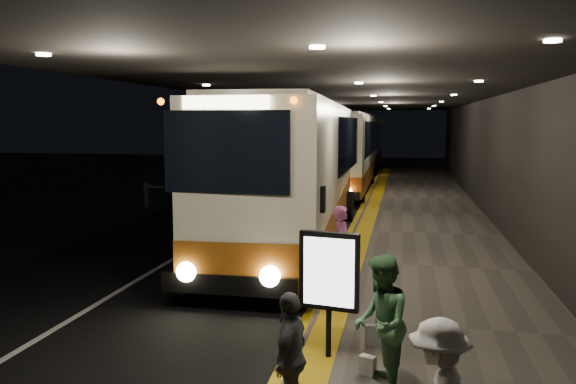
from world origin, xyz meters
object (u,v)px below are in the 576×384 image
(passenger_waiting_green, at_px, (381,324))
(coach_second, at_px, (345,155))
(bag_plain, at_px, (367,366))
(bag_polka, at_px, (374,335))
(coach_third, at_px, (362,145))
(passenger_waiting_grey, at_px, (291,356))
(info_sign, at_px, (329,274))
(coach_main, at_px, (294,178))
(stanchion_post, at_px, (335,270))
(passenger_boarding, at_px, (342,246))

(passenger_waiting_green, bearing_deg, coach_second, -177.65)
(bag_plain, bearing_deg, coach_second, 96.75)
(bag_polka, bearing_deg, coach_third, 94.43)
(coach_second, relative_size, passenger_waiting_grey, 8.22)
(passenger_waiting_grey, relative_size, info_sign, 0.81)
(passenger_waiting_green, bearing_deg, bag_plain, -160.06)
(coach_second, distance_m, coach_third, 14.55)
(bag_plain, bearing_deg, passenger_waiting_green, -65.32)
(coach_main, height_order, stanchion_post, coach_main)
(coach_main, xyz_separation_m, passenger_waiting_grey, (1.88, -9.89, -1.02))
(passenger_waiting_grey, bearing_deg, bag_polka, 166.92)
(coach_main, xyz_separation_m, coach_third, (-0.00, 27.34, -0.14))
(coach_main, relative_size, bag_plain, 48.81)
(coach_main, xyz_separation_m, stanchion_post, (1.85, -5.41, -1.19))
(bag_plain, bearing_deg, passenger_boarding, 101.05)
(coach_second, height_order, passenger_waiting_grey, coach_second)
(coach_second, xyz_separation_m, stanchion_post, (1.70, -18.20, -1.13))
(coach_main, bearing_deg, coach_second, 86.72)
(coach_main, relative_size, coach_third, 1.09)
(passenger_boarding, height_order, bag_plain, passenger_boarding)
(bag_polka, distance_m, stanchion_post, 2.34)
(passenger_waiting_green, bearing_deg, info_sign, -142.62)
(coach_second, relative_size, passenger_waiting_green, 7.06)
(stanchion_post, bearing_deg, coach_main, 108.84)
(coach_third, xyz_separation_m, bag_plain, (2.68, -35.93, -1.50))
(coach_main, xyz_separation_m, passenger_boarding, (1.88, -4.53, -0.93))
(passenger_waiting_grey, xyz_separation_m, bag_plain, (0.79, 1.30, -0.62))
(coach_main, height_order, coach_second, coach_main)
(coach_main, height_order, passenger_waiting_green, coach_main)
(bag_polka, xyz_separation_m, bag_plain, (-0.03, -1.04, -0.03))
(stanchion_post, bearing_deg, bag_plain, -75.38)
(bag_polka, relative_size, bag_plain, 1.20)
(passenger_boarding, distance_m, bag_plain, 4.19)
(coach_main, height_order, bag_plain, coach_main)
(coach_main, distance_m, passenger_waiting_grey, 10.12)
(coach_main, bearing_deg, passenger_boarding, -70.07)
(info_sign, bearing_deg, coach_main, 113.36)
(passenger_boarding, distance_m, passenger_waiting_green, 4.54)
(passenger_waiting_grey, xyz_separation_m, info_sign, (0.20, 1.77, 0.49))
(bag_plain, distance_m, info_sign, 1.34)
(coach_main, xyz_separation_m, passenger_waiting_green, (2.85, -8.97, -0.90))
(passenger_boarding, bearing_deg, passenger_waiting_green, -165.72)
(coach_main, relative_size, passenger_waiting_green, 7.42)
(coach_main, relative_size, passenger_waiting_grey, 8.63)
(bag_polka, relative_size, info_sign, 0.17)
(coach_third, height_order, stanchion_post, coach_third)
(passenger_waiting_green, height_order, bag_polka, passenger_waiting_green)
(coach_second, bearing_deg, coach_main, -91.12)
(coach_third, distance_m, passenger_boarding, 31.94)
(bag_plain, bearing_deg, passenger_waiting_grey, -121.23)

